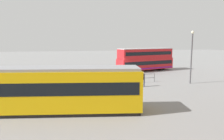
{
  "coord_description": "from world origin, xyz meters",
  "views": [
    {
      "loc": [
        9.04,
        30.94,
        5.27
      ],
      "look_at": [
        2.81,
        5.77,
        1.65
      ],
      "focal_mm": 33.51,
      "sensor_mm": 36.0,
      "label": 1
    }
  ],
  "objects": [
    {
      "name": "ground_plane",
      "position": [
        0.0,
        0.0,
        0.0
      ],
      "size": [
        160.0,
        160.0,
        0.0
      ],
      "primitive_type": "plane",
      "color": "gray"
    },
    {
      "name": "double_decker_bus",
      "position": [
        -5.49,
        -3.25,
        2.03
      ],
      "size": [
        10.75,
        4.9,
        3.98
      ],
      "color": "red",
      "rests_on": "ground"
    },
    {
      "name": "tram_yellow",
      "position": [
        9.6,
        15.3,
        1.75
      ],
      "size": [
        13.04,
        5.01,
        3.37
      ],
      "color": "#E5B70C",
      "rests_on": "ground"
    },
    {
      "name": "pedestrian_near_railing",
      "position": [
        5.09,
        3.22,
        0.98
      ],
      "size": [
        0.42,
        0.42,
        1.71
      ],
      "color": "#33384C",
      "rests_on": "ground"
    },
    {
      "name": "pedestrian_crossing",
      "position": [
        -0.17,
        8.77,
        1.01
      ],
      "size": [
        0.45,
        0.45,
        1.75
      ],
      "color": "#33384C",
      "rests_on": "ground"
    },
    {
      "name": "pedestrian_railing",
      "position": [
        1.37,
        6.65,
        0.74
      ],
      "size": [
        8.32,
        0.74,
        1.08
      ],
      "color": "gray",
      "rests_on": "ground"
    },
    {
      "name": "info_sign",
      "position": [
        5.44,
        6.41,
        1.63
      ],
      "size": [
        0.93,
        0.12,
        2.4
      ],
      "color": "slate",
      "rests_on": "ground"
    },
    {
      "name": "street_lamp",
      "position": [
        -6.58,
        8.45,
        3.81
      ],
      "size": [
        0.36,
        0.36,
        6.47
      ],
      "color": "#4C4C51",
      "rests_on": "ground"
    }
  ]
}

